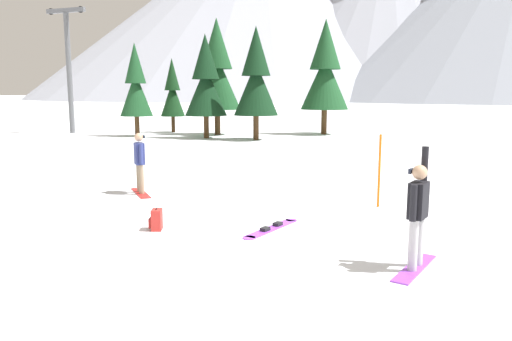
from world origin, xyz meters
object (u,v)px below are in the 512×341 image
loose_snowboard_near_left (272,228)px  pine_tree_slender (217,72)px  snowboarder_foreground (418,213)px  pine_tree_broad (325,72)px  backpack_red (156,220)px  pine_tree_short (206,82)px  snowboarder_midground (140,162)px  pine_tree_twin (136,86)px  pine_tree_leaning (172,92)px  trail_marker_pole (379,171)px  ski_lift_tower (69,61)px  pine_tree_tall (256,78)px

loose_snowboard_near_left → pine_tree_slender: (-11.06, 21.17, 4.22)m
snowboarder_foreground → pine_tree_broad: size_ratio=0.26×
backpack_red → pine_tree_short: (-8.34, 19.39, 3.30)m
snowboarder_midground → pine_tree_broad: bearing=88.9°
backpack_red → pine_tree_twin: size_ratio=0.08×
pine_tree_twin → pine_tree_leaning: bearing=80.7°
pine_tree_twin → pine_tree_leaning: pine_tree_twin is taller
pine_tree_slender → pine_tree_short: bearing=-80.2°
loose_snowboard_near_left → pine_tree_leaning: 26.60m
pine_tree_twin → pine_tree_broad: 12.67m
trail_marker_pole → pine_tree_twin: (-17.36, 15.28, 2.38)m
snowboarder_midground → pine_tree_twin: bearing=124.1°
trail_marker_pole → snowboarder_midground: bearing=-174.2°
backpack_red → pine_tree_short: pine_tree_short is taller
snowboarder_foreground → pine_tree_leaning: bearing=127.5°
pine_tree_slender → ski_lift_tower: 10.64m
pine_tree_twin → pine_tree_tall: size_ratio=0.89×
loose_snowboard_near_left → trail_marker_pole: (1.86, 2.90, 0.90)m
pine_tree_tall → pine_tree_leaning: bearing=156.6°
snowboarder_midground → pine_tree_leaning: 22.19m
pine_tree_broad → pine_tree_leaning: pine_tree_broad is taller
snowboarder_foreground → pine_tree_twin: 27.03m
trail_marker_pole → pine_tree_short: 20.13m
snowboarder_foreground → pine_tree_slender: 26.80m
snowboarder_foreground → pine_tree_short: 24.23m
snowboarder_midground → pine_tree_leaning: (-10.19, 19.62, 1.96)m
pine_tree_slender → pine_tree_leaning: (-3.84, 0.68, -1.37)m
pine_tree_twin → ski_lift_tower: size_ratio=0.70×
snowboarder_foreground → trail_marker_pole: 4.46m
pine_tree_slender → pine_tree_broad: pine_tree_slender is taller
ski_lift_tower → snowboarder_midground: bearing=-44.9°
pine_tree_short → pine_tree_broad: pine_tree_broad is taller
pine_tree_short → pine_tree_leaning: pine_tree_short is taller
pine_tree_leaning → snowboarder_midground: bearing=-62.5°
loose_snowboard_near_left → snowboarder_midground: bearing=154.6°
pine_tree_short → ski_lift_tower: size_ratio=0.74×
snowboarder_foreground → pine_tree_leaning: 29.40m
backpack_red → trail_marker_pole: trail_marker_pole is taller
backpack_red → pine_tree_leaning: bearing=119.1°
pine_tree_slender → pine_tree_broad: (6.77, 2.83, -0.01)m
snowboarder_foreground → pine_tree_slender: size_ratio=0.26×
backpack_red → ski_lift_tower: (-19.17, 19.79, 4.79)m
trail_marker_pole → pine_tree_broad: pine_tree_broad is taller
pine_tree_twin → pine_tree_tall: bearing=2.6°
snowboarder_midground → pine_tree_slender: (-6.35, 18.94, 3.33)m
pine_tree_short → pine_tree_broad: bearing=41.2°
backpack_red → pine_tree_broad: pine_tree_broad is taller
snowboarder_midground → pine_tree_twin: pine_tree_twin is taller
trail_marker_pole → pine_tree_slender: pine_tree_slender is taller
pine_tree_tall → ski_lift_tower: ski_lift_tower is taller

